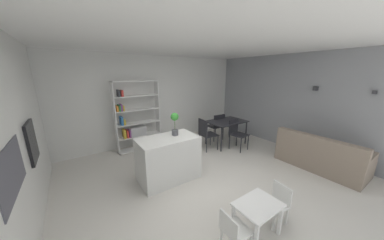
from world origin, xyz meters
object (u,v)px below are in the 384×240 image
object	(u,v)px
child_chair_right	(277,202)
child_chair_left	(233,230)
built_in_oven	(32,142)
kitchen_island	(168,159)
dining_chair_far	(217,125)
dining_table	(227,123)
child_table	(258,209)
open_bookshelf	(135,120)
dining_chair_near	(237,132)
dining_chair_island_side	(206,132)
sofa	(319,156)
potted_plant_on_island	(175,122)

from	to	relation	value
child_chair_right	child_chair_left	bearing A→B (deg)	-82.05
built_in_oven	kitchen_island	distance (m)	2.25
dining_chair_far	dining_table	bearing A→B (deg)	92.56
child_table	open_bookshelf	bearing A→B (deg)	96.44
kitchen_island	dining_chair_far	xyz separation A→B (m)	(2.40, 1.17, 0.07)
built_in_oven	child_chair_left	world-z (taller)	built_in_oven
child_table	child_chair_left	size ratio (longest dim) A/B	1.06
kitchen_island	built_in_oven	bearing A→B (deg)	170.17
child_chair_right	dining_chair_near	bearing A→B (deg)	153.65
child_chair_left	dining_chair_far	xyz separation A→B (m)	(2.49, 3.08, 0.21)
built_in_oven	child_chair_right	bearing A→B (deg)	-38.08
child_chair_left	child_chair_right	distance (m)	0.92
child_chair_left	dining_table	size ratio (longest dim) A/B	0.48
dining_chair_far	child_chair_right	bearing A→B (deg)	65.15
open_bookshelf	child_table	xyz separation A→B (m)	(0.43, -3.85, -0.48)
kitchen_island	child_table	world-z (taller)	kitchen_island
built_in_oven	dining_chair_island_side	world-z (taller)	built_in_oven
open_bookshelf	sofa	world-z (taller)	open_bookshelf
potted_plant_on_island	child_chair_right	distance (m)	2.27
dining_table	child_table	bearing A→B (deg)	-127.52
built_in_oven	dining_table	world-z (taller)	built_in_oven
child_table	child_chair_right	world-z (taller)	child_chair_right
built_in_oven	dining_chair_near	xyz separation A→B (m)	(4.49, -0.06, -0.66)
child_chair_right	dining_chair_far	xyz separation A→B (m)	(1.57, 3.09, 0.22)
potted_plant_on_island	dining_chair_far	size ratio (longest dim) A/B	0.54
built_in_oven	dining_table	distance (m)	4.54
child_chair_left	built_in_oven	bearing A→B (deg)	44.72
kitchen_island	potted_plant_on_island	xyz separation A→B (m)	(0.21, 0.06, 0.75)
child_chair_left	dining_chair_near	distance (m)	3.34
dining_chair_far	sofa	bearing A→B (deg)	107.15
built_in_oven	child_table	xyz separation A→B (m)	(2.46, -2.28, -0.78)
kitchen_island	child_chair_left	distance (m)	1.92
child_chair_right	dining_chair_island_side	xyz separation A→B (m)	(0.76, 2.67, 0.22)
child_table	dining_chair_island_side	size ratio (longest dim) A/B	0.66
child_chair_right	dining_chair_island_side	size ratio (longest dim) A/B	0.63
built_in_oven	dining_chair_far	size ratio (longest dim) A/B	0.69
dining_table	dining_chair_far	world-z (taller)	dining_chair_far
built_in_oven	dining_chair_near	size ratio (longest dim) A/B	0.70
built_in_oven	kitchen_island	world-z (taller)	built_in_oven
potted_plant_on_island	child_table	bearing A→B (deg)	-85.43
built_in_oven	sofa	distance (m)	5.67
potted_plant_on_island	child_chair_left	xyz separation A→B (m)	(-0.30, -1.98, -0.89)
built_in_oven	potted_plant_on_island	distance (m)	2.32
potted_plant_on_island	child_table	size ratio (longest dim) A/B	0.79
dining_chair_near	child_table	bearing A→B (deg)	-139.28
potted_plant_on_island	child_chair_right	size ratio (longest dim) A/B	0.83
dining_chair_near	dining_chair_island_side	xyz separation A→B (m)	(-0.80, 0.44, 0.01)
potted_plant_on_island	dining_chair_island_side	xyz separation A→B (m)	(1.39, 0.68, -0.67)
kitchen_island	dining_chair_island_side	size ratio (longest dim) A/B	1.31
child_chair_right	sofa	bearing A→B (deg)	106.74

